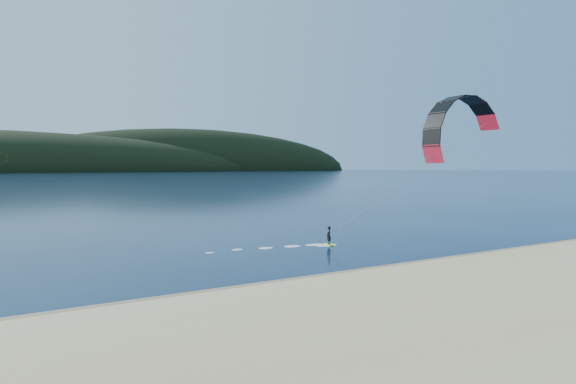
# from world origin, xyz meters

# --- Properties ---
(ground) EXTENTS (1800.00, 1800.00, 0.00)m
(ground) POSITION_xyz_m (0.00, 0.00, 0.00)
(ground) COLOR #071834
(ground) RESTS_ON ground
(wet_sand) EXTENTS (220.00, 2.50, 0.10)m
(wet_sand) POSITION_xyz_m (0.00, 4.50, 0.05)
(wet_sand) COLOR olive
(wet_sand) RESTS_ON ground
(headland) EXTENTS (1200.00, 310.00, 140.00)m
(headland) POSITION_xyz_m (0.63, 745.28, 0.00)
(headland) COLOR black
(headland) RESTS_ON ground
(kitesurfer_near) EXTENTS (23.12, 9.85, 13.66)m
(kitesurfer_near) POSITION_xyz_m (17.94, 8.29, 8.53)
(kitesurfer_near) COLOR #C4DF1A
(kitesurfer_near) RESTS_ON ground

